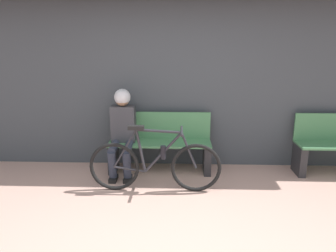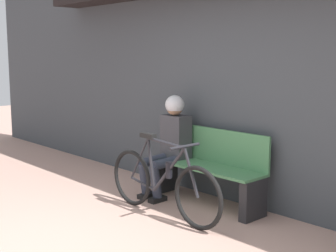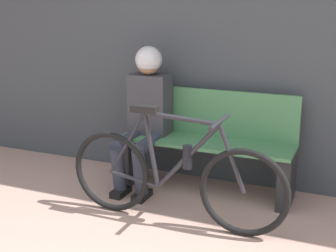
{
  "view_description": "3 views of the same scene",
  "coord_description": "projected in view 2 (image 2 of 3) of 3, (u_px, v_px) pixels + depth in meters",
  "views": [
    {
      "loc": [
        0.08,
        -2.54,
        1.9
      ],
      "look_at": [
        -0.07,
        1.55,
        0.8
      ],
      "focal_mm": 35.0,
      "sensor_mm": 36.0,
      "label": 1
    },
    {
      "loc": [
        3.32,
        -1.87,
        1.69
      ],
      "look_at": [
        -0.37,
        1.53,
        0.93
      ],
      "focal_mm": 50.0,
      "sensor_mm": 36.0,
      "label": 2
    },
    {
      "loc": [
        0.98,
        -1.6,
        1.59
      ],
      "look_at": [
        -0.42,
        1.66,
        0.63
      ],
      "focal_mm": 50.0,
      "sensor_mm": 36.0,
      "label": 3
    }
  ],
  "objects": [
    {
      "name": "bicycle",
      "position": [
        162.0,
        184.0,
        4.92
      ],
      "size": [
        1.68,
        0.4,
        0.86
      ],
      "color": "black",
      "rests_on": "ground_plane"
    },
    {
      "name": "storefront_wall",
      "position": [
        241.0,
        58.0,
        5.22
      ],
      "size": [
        12.0,
        0.56,
        3.2
      ],
      "color": "#3D4247",
      "rests_on": "ground_plane"
    },
    {
      "name": "park_bench_near",
      "position": [
        208.0,
        170.0,
        5.36
      ],
      "size": [
        1.47,
        0.42,
        0.86
      ],
      "color": "#477F51",
      "rests_on": "ground_plane"
    },
    {
      "name": "person_seated",
      "position": [
        170.0,
        138.0,
        5.62
      ],
      "size": [
        0.34,
        0.61,
        1.22
      ],
      "color": "#2D3342",
      "rests_on": "ground_plane"
    }
  ]
}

